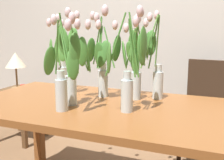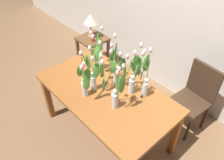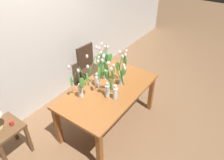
# 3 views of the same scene
# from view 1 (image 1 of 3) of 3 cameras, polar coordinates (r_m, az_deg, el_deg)

# --- Properties ---
(room_wall_rear) EXTENTS (9.00, 0.10, 2.70)m
(room_wall_rear) POSITION_cam_1_polar(r_m,az_deg,el_deg) (2.92, 8.06, 13.48)
(room_wall_rear) COLOR beige
(room_wall_rear) RESTS_ON ground
(dining_table) EXTENTS (1.60, 0.90, 0.74)m
(dining_table) POSITION_cam_1_polar(r_m,az_deg,el_deg) (1.75, -3.35, -7.77)
(dining_table) COLOR brown
(dining_table) RESTS_ON ground
(tulip_vase_0) EXTENTS (0.26, 0.23, 0.58)m
(tulip_vase_0) POSITION_cam_1_polar(r_m,az_deg,el_deg) (1.55, -10.03, 1.98)
(tulip_vase_0) COLOR silver
(tulip_vase_0) RESTS_ON dining_table
(tulip_vase_1) EXTENTS (0.29, 0.21, 0.57)m
(tulip_vase_1) POSITION_cam_1_polar(r_m,az_deg,el_deg) (1.84, -1.99, 3.30)
(tulip_vase_1) COLOR silver
(tulip_vase_1) RESTS_ON dining_table
(tulip_vase_2) EXTENTS (0.15, 0.24, 0.58)m
(tulip_vase_2) POSITION_cam_1_polar(r_m,az_deg,el_deg) (1.82, 8.63, 3.07)
(tulip_vase_2) COLOR silver
(tulip_vase_2) RESTS_ON dining_table
(tulip_vase_3) EXTENTS (0.22, 0.26, 0.55)m
(tulip_vase_3) POSITION_cam_1_polar(r_m,az_deg,el_deg) (2.04, -10.49, 3.25)
(tulip_vase_3) COLOR silver
(tulip_vase_3) RESTS_ON dining_table
(tulip_vase_4) EXTENTS (0.23, 0.25, 0.58)m
(tulip_vase_4) POSITION_cam_1_polar(r_m,az_deg,el_deg) (1.51, 3.55, 2.05)
(tulip_vase_4) COLOR silver
(tulip_vase_4) RESTS_ON dining_table
(tulip_vase_5) EXTENTS (0.15, 0.26, 0.57)m
(tulip_vase_5) POSITION_cam_1_polar(r_m,az_deg,el_deg) (1.83, 4.70, 3.28)
(tulip_vase_5) COLOR silver
(tulip_vase_5) RESTS_ON dining_table
(tulip_vase_6) EXTENTS (0.22, 0.22, 0.57)m
(tulip_vase_6) POSITION_cam_1_polar(r_m,az_deg,el_deg) (1.68, -7.63, 2.00)
(tulip_vase_6) COLOR silver
(tulip_vase_6) RESTS_ON dining_table
(dining_chair) EXTENTS (0.43, 0.43, 0.93)m
(dining_chair) POSITION_cam_1_polar(r_m,az_deg,el_deg) (2.51, 19.10, -5.60)
(dining_chair) COLOR #382619
(dining_chair) RESTS_ON ground
(side_table) EXTENTS (0.44, 0.44, 0.55)m
(side_table) POSITION_cam_1_polar(r_m,az_deg,el_deg) (3.16, -18.31, -4.00)
(side_table) COLOR brown
(side_table) RESTS_ON ground
(table_lamp) EXTENTS (0.22, 0.22, 0.40)m
(table_lamp) POSITION_cam_1_polar(r_m,az_deg,el_deg) (3.13, -19.21, 3.73)
(table_lamp) COLOR olive
(table_lamp) RESTS_ON side_table
(pillar_candle) EXTENTS (0.06, 0.06, 0.07)m
(pillar_candle) POSITION_cam_1_polar(r_m,az_deg,el_deg) (3.01, -17.80, -1.60)
(pillar_candle) COLOR #B72D23
(pillar_candle) RESTS_ON side_table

